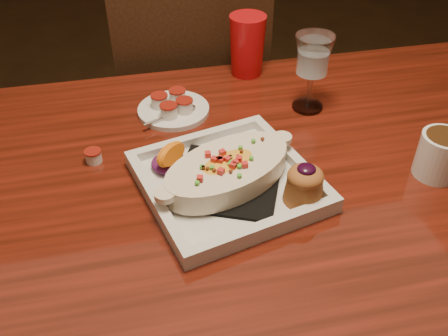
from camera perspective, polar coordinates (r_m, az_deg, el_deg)
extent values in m
cube|color=maroon|center=(0.90, 2.14, -2.87)|extent=(1.50, 0.90, 0.04)
cylinder|color=black|center=(1.64, 21.75, -0.70)|extent=(0.07, 0.07, 0.71)
cube|color=black|center=(1.62, -4.19, 5.87)|extent=(0.42, 0.42, 0.04)
cylinder|color=black|center=(1.91, 0.35, 3.52)|extent=(0.04, 0.04, 0.45)
cylinder|color=black|center=(1.87, -9.85, 2.17)|extent=(0.04, 0.04, 0.45)
cylinder|color=black|center=(1.65, 2.97, -3.17)|extent=(0.04, 0.04, 0.45)
cylinder|color=black|center=(1.61, -8.85, -4.89)|extent=(0.04, 0.04, 0.45)
cube|color=black|center=(1.33, -3.37, 10.59)|extent=(0.40, 0.03, 0.46)
cube|color=silver|center=(0.87, 0.43, -1.92)|extent=(0.34, 0.34, 0.01)
cube|color=black|center=(0.87, 0.43, -1.47)|extent=(0.23, 0.23, 0.01)
ellipsoid|color=gold|center=(0.85, 0.44, -0.20)|extent=(0.24, 0.19, 0.04)
ellipsoid|color=#631652|center=(0.90, -6.28, 0.59)|extent=(0.07, 0.07, 0.02)
cone|color=#9B5027|center=(0.83, 9.13, -2.28)|extent=(0.07, 0.07, 0.05)
ellipsoid|color=#9B5027|center=(0.81, 9.30, -0.95)|extent=(0.06, 0.06, 0.03)
ellipsoid|color=black|center=(0.80, 9.41, -0.13)|extent=(0.03, 0.03, 0.01)
cylinder|color=silver|center=(0.96, 23.41, 1.34)|extent=(0.08, 0.08, 0.08)
cylinder|color=#311D0D|center=(0.94, 23.93, 2.99)|extent=(0.07, 0.07, 0.02)
cylinder|color=silver|center=(1.10, 9.49, 6.98)|extent=(0.07, 0.07, 0.01)
cylinder|color=silver|center=(1.08, 9.71, 8.72)|extent=(0.01, 0.01, 0.08)
cone|color=silver|center=(1.05, 10.18, 12.53)|extent=(0.08, 0.08, 0.08)
cylinder|color=silver|center=(1.08, -5.79, 6.60)|extent=(0.15, 0.15, 0.01)
cylinder|color=silver|center=(1.07, -7.37, 7.55)|extent=(0.03, 0.03, 0.03)
cylinder|color=maroon|center=(1.07, -7.44, 8.20)|extent=(0.04, 0.04, 0.00)
cylinder|color=silver|center=(1.09, -5.34, 8.16)|extent=(0.03, 0.03, 0.03)
cylinder|color=maroon|center=(1.08, -5.38, 8.81)|extent=(0.04, 0.04, 0.00)
cylinder|color=silver|center=(1.05, -4.52, 7.05)|extent=(0.03, 0.03, 0.03)
cylinder|color=maroon|center=(1.04, -4.56, 7.71)|extent=(0.04, 0.04, 0.00)
cylinder|color=silver|center=(1.04, -6.32, 6.44)|extent=(0.03, 0.03, 0.03)
cylinder|color=maroon|center=(1.03, -6.37, 7.11)|extent=(0.04, 0.04, 0.00)
cylinder|color=silver|center=(0.96, -14.69, 1.25)|extent=(0.03, 0.03, 0.02)
cylinder|color=maroon|center=(0.95, -14.81, 1.83)|extent=(0.03, 0.03, 0.00)
cone|color=red|center=(1.20, 2.67, 13.82)|extent=(0.09, 0.09, 0.14)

